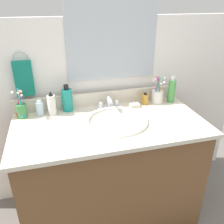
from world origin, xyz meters
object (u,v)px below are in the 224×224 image
at_px(bottle_lotion_white, 52,104).
at_px(soap_bar, 134,105).
at_px(bottle_oil_amber, 145,99).
at_px(faucet, 109,104).
at_px(cup_white_ceramic, 157,96).
at_px(bottle_mouthwash_teal, 67,100).
at_px(cup_green, 22,109).
at_px(bottle_toner_green, 172,91).
at_px(bottle_gel_clear, 40,108).
at_px(hand_towel, 24,79).

xyz_separation_m(bottle_lotion_white, soap_bar, (0.54, -0.03, -0.06)).
height_order(bottle_oil_amber, soap_bar, bottle_oil_amber).
distance_m(faucet, bottle_lotion_white, 0.37).
height_order(bottle_lotion_white, cup_white_ceramic, cup_white_ceramic).
xyz_separation_m(bottle_lotion_white, bottle_mouthwash_teal, (0.10, 0.04, 0.01)).
bearing_deg(soap_bar, bottle_oil_amber, 20.80).
distance_m(cup_green, soap_bar, 0.73).
bearing_deg(cup_white_ceramic, bottle_lotion_white, -179.68).
distance_m(bottle_toner_green, cup_white_ceramic, 0.11).
height_order(cup_green, cup_white_ceramic, same).
bearing_deg(bottle_toner_green, soap_bar, -175.60).
xyz_separation_m(faucet, bottle_toner_green, (0.45, -0.00, 0.06)).
bearing_deg(bottle_lotion_white, bottle_toner_green, -0.33).
bearing_deg(cup_green, bottle_gel_clear, 5.20).
height_order(bottle_mouthwash_teal, soap_bar, bottle_mouthwash_teal).
bearing_deg(bottle_gel_clear, bottle_lotion_white, -13.48).
distance_m(hand_towel, bottle_lotion_white, 0.23).
distance_m(bottle_toner_green, bottle_mouthwash_teal, 0.72).
bearing_deg(faucet, soap_bar, -7.66).
distance_m(bottle_mouthwash_teal, cup_white_ceramic, 0.62).
bearing_deg(hand_towel, bottle_lotion_white, -33.06).
height_order(bottle_toner_green, bottle_gel_clear, bottle_toner_green).
height_order(bottle_toner_green, bottle_mouthwash_teal, bottle_toner_green).
xyz_separation_m(faucet, cup_white_ceramic, (0.35, 0.01, 0.02)).
distance_m(faucet, bottle_toner_green, 0.46).
distance_m(bottle_lotion_white, bottle_toner_green, 0.82).
bearing_deg(hand_towel, soap_bar, -10.11).
relative_size(faucet, bottle_oil_amber, 1.98).
xyz_separation_m(bottle_gel_clear, bottle_mouthwash_teal, (0.18, 0.02, 0.03)).
relative_size(cup_green, soap_bar, 2.99).
bearing_deg(bottle_gel_clear, bottle_oil_amber, -0.89).
relative_size(bottle_gel_clear, cup_white_ceramic, 0.53).
distance_m(bottle_gel_clear, soap_bar, 0.62).
distance_m(bottle_toner_green, bottle_gel_clear, 0.90).
relative_size(faucet, cup_green, 0.83).
distance_m(bottle_toner_green, soap_bar, 0.29).
bearing_deg(bottle_toner_green, hand_towel, 174.03).
distance_m(bottle_lotion_white, soap_bar, 0.55).
height_order(faucet, bottle_gel_clear, bottle_gel_clear).
bearing_deg(soap_bar, cup_green, 177.27).
bearing_deg(bottle_lotion_white, bottle_oil_amber, 0.64).
height_order(hand_towel, bottle_oil_amber, hand_towel).
height_order(bottle_oil_amber, cup_white_ceramic, cup_white_ceramic).
bearing_deg(cup_green, hand_towel, 69.44).
bearing_deg(soap_bar, bottle_mouthwash_teal, 171.98).
xyz_separation_m(hand_towel, bottle_mouthwash_teal, (0.25, -0.06, -0.14)).
distance_m(bottle_oil_amber, cup_white_ceramic, 0.09).
bearing_deg(bottle_gel_clear, bottle_mouthwash_teal, 5.87).
distance_m(bottle_gel_clear, bottle_mouthwash_teal, 0.18).
bearing_deg(bottle_mouthwash_teal, cup_white_ceramic, -2.96).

